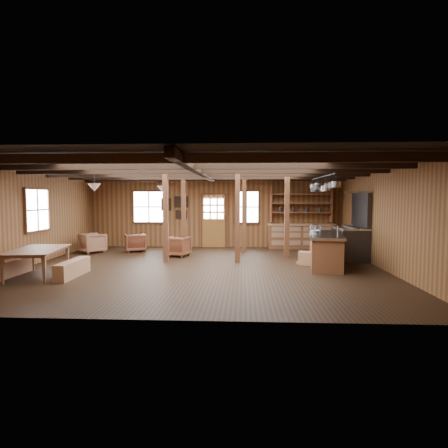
{
  "coord_description": "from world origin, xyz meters",
  "views": [
    {
      "loc": [
        1.18,
        -10.31,
        1.96
      ],
      "look_at": [
        0.62,
        0.43,
        1.21
      ],
      "focal_mm": 30.0,
      "sensor_mm": 36.0,
      "label": 1
    }
  ],
  "objects": [
    {
      "name": "ceiling_joists",
      "position": [
        0.0,
        0.18,
        2.68
      ],
      "size": [
        9.8,
        8.82,
        0.18
      ],
      "color": "black",
      "rests_on": "ceiling"
    },
    {
      "name": "window_back_right",
      "position": [
        1.3,
        4.46,
        1.6
      ],
      "size": [
        1.02,
        0.06,
        1.32
      ],
      "color": "white",
      "rests_on": "wall_back"
    },
    {
      "name": "timber_posts",
      "position": [
        0.52,
        2.08,
        1.4
      ],
      "size": [
        3.95,
        2.35,
        2.8
      ],
      "color": "#412112",
      "rests_on": "floor"
    },
    {
      "name": "armchair_c",
      "position": [
        -4.2,
        2.7,
        0.35
      ],
      "size": [
        1.08,
        1.08,
        0.71
      ],
      "primitive_type": "imported",
      "rotation": [
        0.0,
        0.0,
        2.4
      ],
      "color": "#8E5B40",
      "rests_on": "floor"
    },
    {
      "name": "pot_rack",
      "position": [
        3.39,
        0.37,
        2.29
      ],
      "size": [
        0.39,
        3.0,
        0.43
      ],
      "color": "#303033",
      "rests_on": "ceiling"
    },
    {
      "name": "back_counter",
      "position": [
        3.4,
        4.2,
        0.6
      ],
      "size": [
        2.55,
        0.6,
        2.45
      ],
      "color": "brown",
      "rests_on": "floor"
    },
    {
      "name": "counter_pot",
      "position": [
        3.39,
        1.31,
        1.04
      ],
      "size": [
        0.33,
        0.33,
        0.2
      ],
      "primitive_type": "cylinder",
      "color": "#B4B7BC",
      "rests_on": "kitchen_island"
    },
    {
      "name": "back_door",
      "position": [
        0.0,
        4.45,
        0.88
      ],
      "size": [
        1.02,
        0.08,
        2.15
      ],
      "color": "brown",
      "rests_on": "floor"
    },
    {
      "name": "bowl",
      "position": [
        3.3,
        0.82,
        0.97
      ],
      "size": [
        0.34,
        0.34,
        0.07
      ],
      "primitive_type": "imported",
      "rotation": [
        0.0,
        0.0,
        -0.24
      ],
      "color": "silver",
      "rests_on": "kitchen_island"
    },
    {
      "name": "bench_aisle",
      "position": [
        -3.06,
        -1.33,
        0.2
      ],
      "size": [
        0.28,
        1.48,
        0.41
      ],
      "primitive_type": "cube",
      "color": "#926342",
      "rests_on": "floor"
    },
    {
      "name": "bench_wall",
      "position": [
        -4.65,
        -1.33,
        0.2
      ],
      "size": [
        0.27,
        1.45,
        0.4
      ],
      "primitive_type": "cube",
      "color": "#926342",
      "rests_on": "floor"
    },
    {
      "name": "window_left",
      "position": [
        -4.96,
        0.5,
        1.6
      ],
      "size": [
        0.14,
        1.24,
        1.32
      ],
      "color": "white",
      "rests_on": "wall_back"
    },
    {
      "name": "kitchen_island",
      "position": [
        3.52,
        0.47,
        0.48
      ],
      "size": [
        1.24,
        2.6,
        1.2
      ],
      "rotation": [
        0.0,
        0.0,
        -0.15
      ],
      "color": "brown",
      "rests_on": "floor"
    },
    {
      "name": "dining_table",
      "position": [
        -3.9,
        -1.33,
        0.35
      ],
      "size": [
        1.41,
        2.12,
        0.69
      ],
      "primitive_type": "imported",
      "rotation": [
        0.0,
        0.0,
        1.74
      ],
      "color": "brown",
      "rests_on": "floor"
    },
    {
      "name": "step_stool",
      "position": [
        3.0,
        0.65,
        0.19
      ],
      "size": [
        0.51,
        0.43,
        0.39
      ],
      "primitive_type": "cube",
      "rotation": [
        0.0,
        0.0,
        -0.31
      ],
      "color": "#926342",
      "rests_on": "floor"
    },
    {
      "name": "window_back_left",
      "position": [
        -2.6,
        4.46,
        1.6
      ],
      "size": [
        1.32,
        0.06,
        1.32
      ],
      "color": "white",
      "rests_on": "wall_back"
    },
    {
      "name": "notice_boards",
      "position": [
        -1.5,
        4.46,
        1.64
      ],
      "size": [
        1.08,
        0.03,
        0.9
      ],
      "color": "beige",
      "rests_on": "wall_back"
    },
    {
      "name": "armchair_b",
      "position": [
        -1.02,
        2.06,
        0.33
      ],
      "size": [
        0.89,
        0.9,
        0.67
      ],
      "primitive_type": "imported",
      "rotation": [
        0.0,
        0.0,
        2.87
      ],
      "color": "brown",
      "rests_on": "floor"
    },
    {
      "name": "commercial_range",
      "position": [
        4.64,
        1.8,
        0.68
      ],
      "size": [
        0.9,
        1.75,
        2.16
      ],
      "color": "#303033",
      "rests_on": "floor"
    },
    {
      "name": "room",
      "position": [
        0.0,
        0.0,
        1.4
      ],
      "size": [
        10.04,
        9.04,
        2.84
      ],
      "color": "black",
      "rests_on": "ground"
    },
    {
      "name": "pendant_lamps",
      "position": [
        -2.25,
        1.0,
        2.25
      ],
      "size": [
        1.86,
        2.36,
        0.66
      ],
      "color": "#303033",
      "rests_on": "ceiling"
    },
    {
      "name": "armchair_a",
      "position": [
        -2.76,
        3.05,
        0.33
      ],
      "size": [
        0.94,
        0.95,
        0.66
      ],
      "primitive_type": "imported",
      "rotation": [
        0.0,
        0.0,
        3.56
      ],
      "color": "brown",
      "rests_on": "floor"
    }
  ]
}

